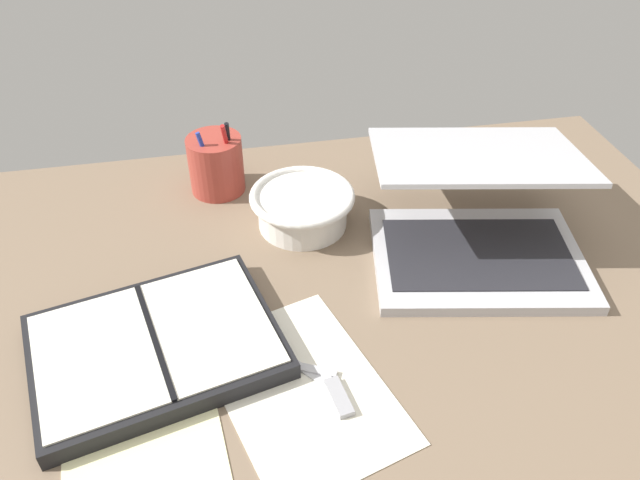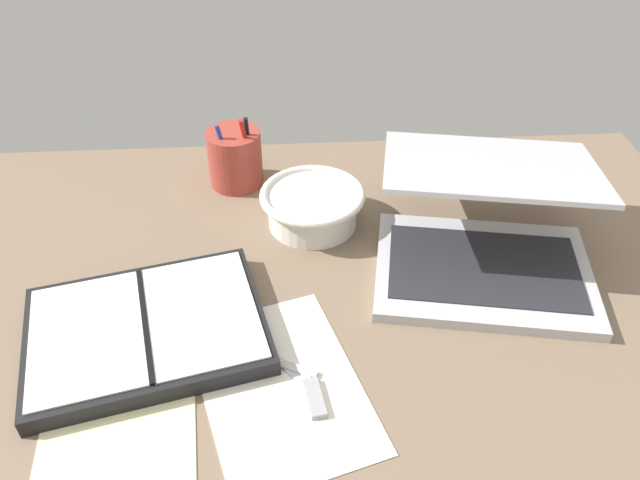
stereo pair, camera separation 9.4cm
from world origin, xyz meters
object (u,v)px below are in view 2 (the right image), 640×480
object	(u,v)px
laptop	(486,234)
bowl	(312,206)
planner	(147,330)
pen_cup	(235,158)
scissors	(259,352)

from	to	relation	value
laptop	bowl	world-z (taller)	laptop
bowl	planner	size ratio (longest dim) A/B	0.48
pen_cup	scissors	size ratio (longest dim) A/B	1.26
bowl	planner	world-z (taller)	bowl
laptop	planner	bearing A→B (deg)	-154.86
scissors	bowl	bearing A→B (deg)	110.71
laptop	planner	size ratio (longest dim) A/B	1.08
scissors	laptop	bearing A→B (deg)	63.62
bowl	planner	bearing A→B (deg)	-134.31
laptop	scissors	bearing A→B (deg)	-143.39
planner	laptop	bearing A→B (deg)	1.00
pen_cup	scissors	world-z (taller)	pen_cup
laptop	bowl	bearing A→B (deg)	166.38
pen_cup	bowl	bearing A→B (deg)	-45.38
pen_cup	scissors	distance (cm)	43.64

